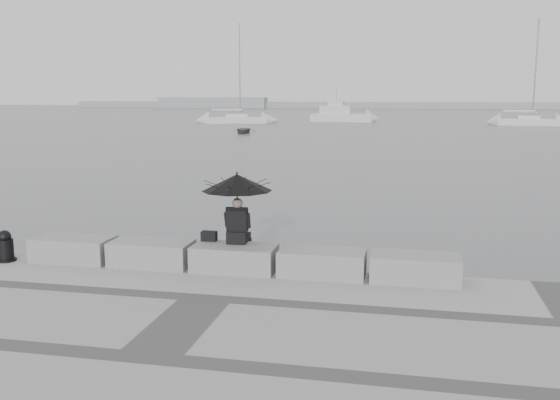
% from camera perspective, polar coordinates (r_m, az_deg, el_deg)
% --- Properties ---
extents(ground, '(360.00, 360.00, 0.00)m').
position_cam_1_polar(ground, '(12.68, -3.57, -8.09)').
color(ground, '#4D5053').
rests_on(ground, ground).
extents(stone_block_far_left, '(1.60, 0.80, 0.50)m').
position_cam_1_polar(stone_block_far_left, '(13.38, -18.36, -4.30)').
color(stone_block_far_left, slate).
rests_on(stone_block_far_left, promenade).
extents(stone_block_left, '(1.60, 0.80, 0.50)m').
position_cam_1_polar(stone_block_left, '(12.62, -11.65, -4.83)').
color(stone_block_left, slate).
rests_on(stone_block_left, promenade).
extents(stone_block_centre, '(1.60, 0.80, 0.50)m').
position_cam_1_polar(stone_block_centre, '(12.05, -4.18, -5.33)').
color(stone_block_centre, slate).
rests_on(stone_block_centre, promenade).
extents(stone_block_right, '(1.60, 0.80, 0.50)m').
position_cam_1_polar(stone_block_right, '(11.71, 3.88, -5.78)').
color(stone_block_right, slate).
rests_on(stone_block_right, promenade).
extents(stone_block_far_right, '(1.60, 0.80, 0.50)m').
position_cam_1_polar(stone_block_far_right, '(11.61, 12.27, -6.13)').
color(stone_block_far_right, slate).
rests_on(stone_block_far_right, promenade).
extents(seated_person, '(1.37, 1.37, 1.39)m').
position_cam_1_polar(seated_person, '(12.00, -3.96, 0.93)').
color(seated_person, black).
rests_on(seated_person, stone_block_centre).
extents(bag, '(0.30, 0.17, 0.19)m').
position_cam_1_polar(bag, '(12.39, -6.50, -3.30)').
color(bag, black).
rests_on(bag, stone_block_centre).
extents(mooring_bollard, '(0.41, 0.41, 0.65)m').
position_cam_1_polar(mooring_bollard, '(13.86, -23.83, -4.06)').
color(mooring_bollard, black).
rests_on(mooring_bollard, promenade).
extents(distant_landmass, '(180.00, 8.00, 2.80)m').
position_cam_1_polar(distant_landmass, '(166.56, 8.05, 8.61)').
color(distant_landmass, gray).
rests_on(distant_landmass, ground).
extents(sailboat_left, '(8.33, 4.68, 12.90)m').
position_cam_1_polar(sailboat_left, '(82.81, -4.01, 7.39)').
color(sailboat_left, silver).
rests_on(sailboat_left, ground).
extents(sailboat_right, '(7.41, 2.82, 12.90)m').
position_cam_1_polar(sailboat_right, '(82.61, 21.75, 6.72)').
color(sailboat_right, silver).
rests_on(sailboat_right, ground).
extents(motor_cruiser, '(8.62, 3.34, 4.50)m').
position_cam_1_polar(motor_cruiser, '(87.05, 5.69, 7.72)').
color(motor_cruiser, silver).
rests_on(motor_cruiser, ground).
extents(dinghy, '(3.47, 1.96, 0.55)m').
position_cam_1_polar(dinghy, '(62.17, -3.37, 6.40)').
color(dinghy, slate).
rests_on(dinghy, ground).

